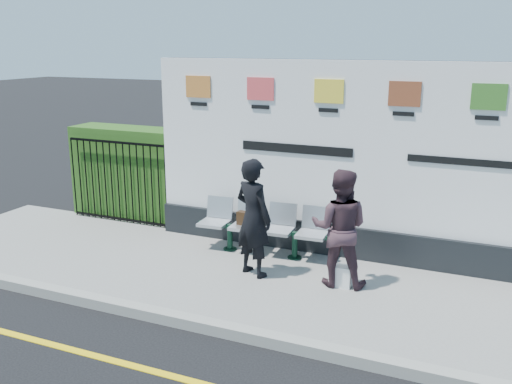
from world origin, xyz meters
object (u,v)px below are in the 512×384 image
(bench, at_px, (262,240))
(woman_left, at_px, (253,218))
(woman_right, at_px, (340,228))
(billboard, at_px, (400,179))

(bench, distance_m, woman_left, 1.04)
(bench, distance_m, woman_right, 1.67)
(billboard, bearing_deg, woman_right, -116.94)
(billboard, relative_size, woman_right, 4.90)
(woman_left, distance_m, woman_right, 1.22)
(woman_left, xyz_separation_m, woman_right, (1.21, 0.15, -0.04))
(billboard, relative_size, bench, 3.86)
(bench, height_order, woman_left, woman_left)
(woman_right, bearing_deg, bench, -32.87)
(billboard, xyz_separation_m, woman_right, (-0.58, -1.14, -0.48))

